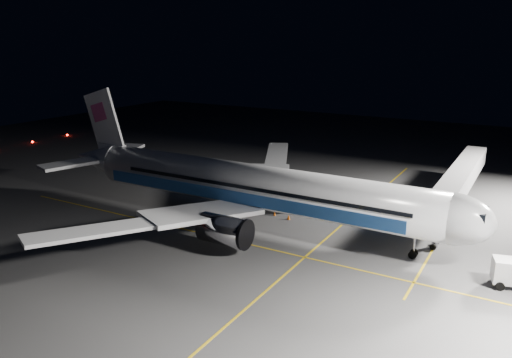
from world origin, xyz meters
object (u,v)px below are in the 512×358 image
at_px(airliner, 247,186).
at_px(jet_bridge, 458,181).
at_px(safety_cone_b, 274,214).
at_px(safety_cone_c, 249,210).
at_px(safety_cone_a, 289,217).
at_px(baggage_tug, 303,178).

distance_m(airliner, jet_bridge, 29.31).
relative_size(safety_cone_b, safety_cone_c, 1.04).
distance_m(jet_bridge, safety_cone_a, 24.01).
xyz_separation_m(airliner, jet_bridge, (23.08, 18.06, -0.58)).
bearing_deg(safety_cone_c, safety_cone_b, 5.77).
distance_m(jet_bridge, safety_cone_c, 29.27).
xyz_separation_m(airliner, safety_cone_b, (1.71, 4.40, -4.89)).
distance_m(airliner, safety_cone_c, 6.71).
xyz_separation_m(baggage_tug, safety_cone_a, (5.84, -17.36, -0.41)).
relative_size(safety_cone_a, safety_cone_c, 1.28).
height_order(jet_bridge, safety_cone_a, jet_bridge).
distance_m(baggage_tug, safety_cone_b, 17.32).
bearing_deg(airliner, safety_cone_a, 44.44).
relative_size(baggage_tug, safety_cone_b, 4.57).
height_order(baggage_tug, safety_cone_a, baggage_tug).
bearing_deg(jet_bridge, safety_cone_a, -143.50).
bearing_deg(baggage_tug, safety_cone_b, -87.51).
height_order(airliner, baggage_tug, airliner).
xyz_separation_m(airliner, safety_cone_a, (4.08, 4.00, -4.83)).
relative_size(airliner, jet_bridge, 1.79).
bearing_deg(jet_bridge, baggage_tug, 172.42).
xyz_separation_m(airliner, safety_cone_c, (-2.24, 4.00, -4.90)).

